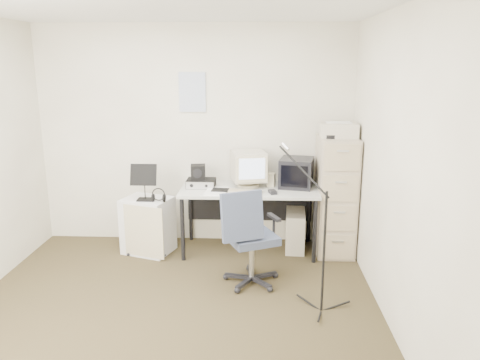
{
  "coord_description": "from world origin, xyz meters",
  "views": [
    {
      "loc": [
        0.73,
        -3.51,
        2.08
      ],
      "look_at": [
        0.55,
        0.95,
        0.95
      ],
      "focal_mm": 35.0,
      "sensor_mm": 36.0,
      "label": 1
    }
  ],
  "objects_px": {
    "office_chair": "(252,236)",
    "side_cart": "(148,225)",
    "filing_cabinet": "(335,195)",
    "desk": "(249,220)"
  },
  "relations": [
    {
      "from": "filing_cabinet",
      "to": "desk",
      "type": "bearing_deg",
      "value": -178.19
    },
    {
      "from": "filing_cabinet",
      "to": "office_chair",
      "type": "xyz_separation_m",
      "value": [
        -0.91,
        -0.83,
        -0.17
      ]
    },
    {
      "from": "filing_cabinet",
      "to": "office_chair",
      "type": "height_order",
      "value": "filing_cabinet"
    },
    {
      "from": "office_chair",
      "to": "side_cart",
      "type": "height_order",
      "value": "office_chair"
    },
    {
      "from": "office_chair",
      "to": "side_cart",
      "type": "xyz_separation_m",
      "value": [
        -1.17,
        0.73,
        -0.17
      ]
    },
    {
      "from": "filing_cabinet",
      "to": "side_cart",
      "type": "xyz_separation_m",
      "value": [
        -2.08,
        -0.1,
        -0.34
      ]
    },
    {
      "from": "office_chair",
      "to": "filing_cabinet",
      "type": "bearing_deg",
      "value": 18.12
    },
    {
      "from": "filing_cabinet",
      "to": "desk",
      "type": "distance_m",
      "value": 0.99
    },
    {
      "from": "office_chair",
      "to": "side_cart",
      "type": "relative_size",
      "value": 1.55
    },
    {
      "from": "desk",
      "to": "office_chair",
      "type": "relative_size",
      "value": 1.56
    }
  ]
}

